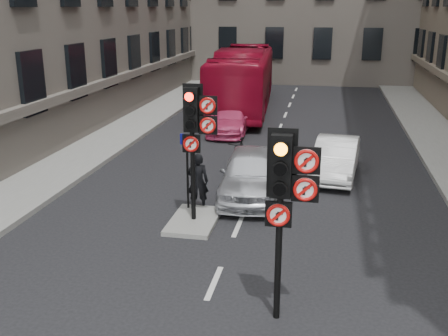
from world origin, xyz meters
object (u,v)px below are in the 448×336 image
at_px(signal_near, 286,187).
at_px(bus_red, 242,79).
at_px(signal_far, 195,124).
at_px(motorcycle, 239,155).
at_px(car_white, 336,158).
at_px(info_sign, 187,161).
at_px(car_silver, 250,173).
at_px(car_pink, 231,120).
at_px(motorcyclist, 198,182).

xyz_separation_m(signal_near, bus_red, (-3.99, 20.10, -0.90)).
height_order(signal_far, motorcycle, signal_far).
xyz_separation_m(car_white, info_sign, (-4.06, -4.10, 0.85)).
xyz_separation_m(car_silver, car_white, (2.55, 2.49, -0.09)).
bearing_deg(signal_far, car_silver, 65.31).
relative_size(car_silver, car_white, 1.10).
distance_m(signal_far, bus_red, 16.19).
bearing_deg(info_sign, bus_red, 109.08).
bearing_deg(signal_near, info_sign, 122.65).
distance_m(signal_near, motorcycle, 9.29).
relative_size(signal_near, signal_far, 1.00).
height_order(signal_near, bus_red, signal_near).
distance_m(signal_near, car_pink, 15.03).
bearing_deg(info_sign, car_white, 60.79).
bearing_deg(signal_near, car_white, 83.37).
bearing_deg(car_pink, signal_near, -76.11).
distance_m(signal_near, signal_far, 4.77).
relative_size(car_pink, motorcycle, 2.16).
distance_m(car_pink, info_sign, 9.77).
relative_size(motorcyclist, info_sign, 0.77).
height_order(car_pink, motorcycle, car_pink).
height_order(signal_far, car_silver, signal_far).
bearing_deg(car_silver, motorcycle, 103.21).
height_order(car_silver, motorcycle, car_silver).
bearing_deg(signal_far, bus_red, 94.94).
bearing_deg(car_white, signal_far, -120.87).
height_order(car_silver, bus_red, bus_red).
distance_m(signal_near, bus_red, 20.51).
distance_m(car_silver, info_sign, 2.34).
height_order(signal_far, car_white, signal_far).
bearing_deg(car_pink, info_sign, -86.77).
relative_size(signal_near, car_silver, 0.83).
relative_size(bus_red, motorcyclist, 7.33).
distance_m(car_silver, motorcyclist, 1.86).
bearing_deg(motorcycle, motorcyclist, -90.33).
bearing_deg(motorcycle, info_sign, -92.94).
bearing_deg(signal_far, info_sign, 120.54).
xyz_separation_m(car_silver, motorcyclist, (-1.29, -1.34, 0.09)).
distance_m(signal_far, motorcycle, 5.24).
height_order(signal_near, signal_far, signal_far).
distance_m(car_silver, bus_red, 14.00).
bearing_deg(info_sign, car_silver, 62.23).
height_order(car_white, car_pink, car_white).
xyz_separation_m(signal_near, motorcycle, (-2.27, 8.78, -2.01)).
height_order(car_white, motorcycle, car_white).
bearing_deg(motorcycle, car_white, 8.85).
bearing_deg(signal_near, motorcycle, 104.52).
distance_m(motorcycle, motorcyclist, 3.82).
bearing_deg(info_sign, motorcycle, 94.83).
height_order(signal_far, motorcyclist, signal_far).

